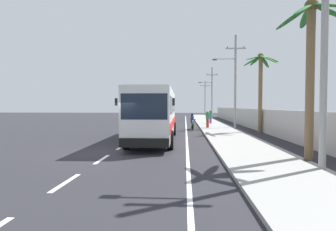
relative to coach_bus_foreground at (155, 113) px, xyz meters
The scene contains 15 objects.
ground_plane 5.36m from the coach_bus_foreground, 108.70° to the right, with size 160.00×160.00×0.00m, color #28282D.
sidewalk_kerb 7.61m from the coach_bus_foreground, 45.32° to the left, with size 3.20×90.00×0.14m, color #999993.
lane_markings 10.16m from the coach_bus_foreground, 86.14° to the left, with size 3.92×71.00×0.01m.
boundary_wall 12.93m from the coach_bus_foreground, 45.81° to the left, with size 0.24×60.00×2.06m, color #B2B2AD.
coach_bus_foreground is the anchor object (origin of this frame).
coach_bus_far_lane 37.13m from the coach_bus_foreground, 95.48° to the left, with size 3.20×12.22×3.91m.
motorcycle_beside_bus 9.22m from the coach_bus_foreground, 72.38° to the left, with size 0.56×1.96×1.62m.
pedestrian_near_kerb 17.21m from the coach_bus_foreground, 72.11° to the left, with size 0.36×0.36×1.79m.
pedestrian_midwalk 10.43m from the coach_bus_foreground, 65.34° to the left, with size 0.36×0.36×1.77m.
utility_pole_nearest 11.19m from the coach_bus_foreground, 51.12° to the right, with size 3.49×0.24×8.75m.
utility_pole_mid 13.01m from the coach_bus_foreground, 55.24° to the left, with size 3.44×0.24×9.69m.
utility_pole_far 30.02m from the coach_bus_foreground, 77.22° to the left, with size 3.32×0.24×9.03m.
utility_pole_distant 48.49m from the coach_bus_foreground, 81.83° to the left, with size 2.50×0.24×8.44m.
palm_nearest 10.06m from the coach_bus_foreground, 40.27° to the right, with size 2.91×3.18×6.91m.
palm_second 10.89m from the coach_bus_foreground, 34.53° to the left, with size 3.26×3.32×6.97m.
Camera 1 is at (3.64, -13.56, 2.34)m, focal length 28.95 mm.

